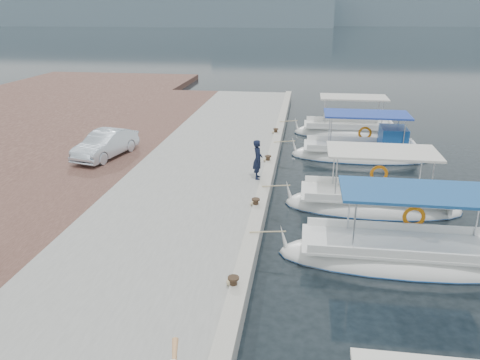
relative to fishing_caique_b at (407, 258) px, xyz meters
name	(u,v)px	position (x,y,z in m)	size (l,w,h in m)	color
ground	(261,241)	(-4.30, 0.69, -0.12)	(400.00, 400.00, 0.00)	black
concrete_quay	(202,177)	(-7.30, 5.69, 0.13)	(6.00, 40.00, 0.50)	gray
quay_curb	(268,173)	(-4.52, 5.69, 0.44)	(0.44, 40.00, 0.12)	#AEAA9A
cobblestone_strip	(90,171)	(-12.30, 5.69, 0.13)	(4.00, 40.00, 0.50)	#4D2F29
distant_hills	(379,6)	(25.31, 202.19, 7.49)	(330.00, 60.00, 18.00)	slate
fishing_caique_b	(407,258)	(0.00, 0.00, 0.00)	(7.42, 2.20, 2.83)	white
fishing_caique_c	(372,205)	(-0.51, 3.86, 0.00)	(6.39, 2.25, 2.83)	white
fishing_caique_d	(362,154)	(-0.27, 10.10, 0.07)	(6.67, 2.25, 2.83)	white
fishing_caique_e	(348,133)	(-0.59, 14.61, 0.00)	(6.24, 2.21, 2.83)	white
mooring_bollards	(256,202)	(-4.65, 2.19, 0.57)	(0.28, 20.28, 0.33)	black
fisherman	(258,159)	(-4.90, 5.13, 1.17)	(0.58, 0.38, 1.59)	black
parked_car	(106,144)	(-12.07, 7.03, 0.98)	(1.28, 3.67, 1.21)	silver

